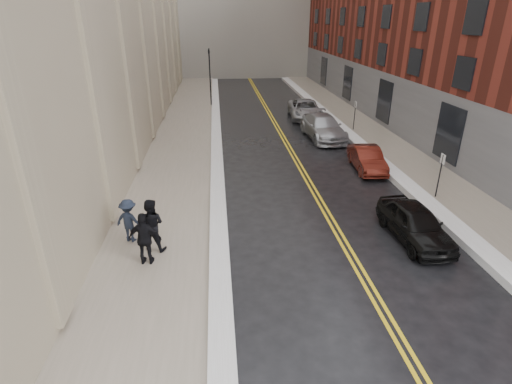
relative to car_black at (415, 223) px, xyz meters
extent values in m
plane|color=black|center=(-5.20, -4.63, -0.69)|extent=(160.00, 160.00, 0.00)
cube|color=gray|center=(-9.70, 11.37, -0.61)|extent=(4.00, 64.00, 0.15)
cube|color=gray|center=(3.80, 11.37, -0.61)|extent=(3.00, 64.00, 0.15)
cube|color=gold|center=(-2.82, 11.37, -0.68)|extent=(0.12, 64.00, 0.01)
cube|color=gold|center=(-2.58, 11.37, -0.68)|extent=(0.12, 64.00, 0.01)
cube|color=white|center=(-7.40, 11.37, -0.56)|extent=(0.70, 60.80, 0.26)
cube|color=white|center=(1.95, 11.37, -0.54)|extent=(0.85, 60.80, 0.30)
cylinder|color=black|center=(-7.80, 25.37, 1.91)|extent=(0.12, 0.12, 5.20)
imported|color=black|center=(-7.80, 25.37, 3.91)|extent=(0.18, 0.15, 0.90)
cylinder|color=black|center=(2.70, 3.37, 0.41)|extent=(0.06, 0.06, 2.20)
cube|color=white|center=(2.70, 3.37, 1.31)|extent=(0.02, 0.35, 0.45)
cylinder|color=black|center=(2.70, 15.37, 0.41)|extent=(0.06, 0.06, 2.20)
cube|color=white|center=(2.70, 15.37, 1.31)|extent=(0.02, 0.35, 0.45)
imported|color=black|center=(0.00, 0.00, 0.00)|extent=(1.80, 4.09, 1.37)
imported|color=#4F160E|center=(0.87, 7.54, -0.05)|extent=(1.63, 3.96, 1.27)
imported|color=#9D9FA4|center=(0.00, 13.91, 0.11)|extent=(2.54, 5.60, 1.59)
imported|color=#9FA0A6|center=(0.00, 19.92, 0.06)|extent=(2.84, 5.51, 1.49)
imported|color=black|center=(-9.75, -0.02, 0.45)|extent=(1.06, 0.89, 1.97)
imported|color=#1B2130|center=(-10.66, 0.71, 0.30)|extent=(1.23, 0.96, 1.67)
imported|color=black|center=(-9.84, -0.87, 0.40)|extent=(1.14, 0.57, 1.88)
camera|label=1|loc=(-7.28, -12.65, 7.18)|focal=28.00mm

